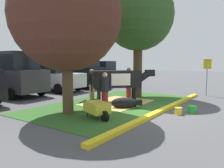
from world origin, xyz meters
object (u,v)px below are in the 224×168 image
at_px(cow_holstein, 119,79).
at_px(person_visitor_near, 92,83).
at_px(calf_lying, 125,103).
at_px(parking_sign, 207,70).
at_px(suv_black, 77,71).
at_px(shade_tree_left, 66,16).
at_px(person_visitor_far, 129,82).
at_px(suv_dark_grey, 10,74).
at_px(sedan_blue, 101,73).
at_px(hatchback_white, 53,76).
at_px(person_handler, 105,91).
at_px(bucket_yellow, 178,111).
at_px(wheelbarrow, 97,108).
at_px(shade_tree_right, 138,16).
at_px(bucket_green, 192,109).

relative_size(cow_holstein, person_visitor_near, 1.62).
bearing_deg(cow_holstein, calf_lying, -137.22).
height_order(person_visitor_near, parking_sign, parking_sign).
xyz_separation_m(parking_sign, suv_black, (-1.08, 9.25, -0.22)).
distance_m(shade_tree_left, parking_sign, 8.70).
bearing_deg(person_visitor_far, suv_dark_grey, 117.35).
relative_size(calf_lying, sedan_blue, 0.28).
bearing_deg(hatchback_white, shade_tree_left, -125.77).
relative_size(shade_tree_left, person_handler, 3.62).
bearing_deg(person_handler, sedan_blue, 38.55).
bearing_deg(person_visitor_far, bucket_yellow, -122.59).
height_order(person_visitor_near, sedan_blue, sedan_blue).
bearing_deg(calf_lying, hatchback_white, 73.27).
relative_size(person_visitor_near, hatchback_white, 0.35).
bearing_deg(wheelbarrow, calf_lying, 2.07).
bearing_deg(calf_lying, parking_sign, -19.20).
relative_size(bucket_yellow, sedan_blue, 0.06).
bearing_deg(sedan_blue, person_visitor_near, -145.58).
xyz_separation_m(shade_tree_right, sedan_blue, (4.39, 5.99, -3.45)).
height_order(person_visitor_far, wheelbarrow, person_visitor_far).
height_order(shade_tree_right, hatchback_white, shade_tree_right).
height_order(parking_sign, suv_black, suv_black).
height_order(shade_tree_left, bucket_yellow, shade_tree_left).
bearing_deg(parking_sign, hatchback_white, 112.18).
distance_m(cow_holstein, person_visitor_near, 1.54).
height_order(shade_tree_right, sedan_blue, shade_tree_right).
height_order(wheelbarrow, sedan_blue, sedan_blue).
distance_m(shade_tree_left, suv_black, 9.25).
height_order(parking_sign, sedan_blue, parking_sign).
bearing_deg(bucket_yellow, shade_tree_right, 48.67).
relative_size(person_handler, parking_sign, 0.74).
distance_m(calf_lying, person_visitor_near, 2.77).
relative_size(shade_tree_right, bucket_yellow, 22.55).
height_order(calf_lying, bucket_yellow, calf_lying).
distance_m(person_handler, bucket_green, 3.44).
distance_m(shade_tree_left, bucket_yellow, 5.39).
distance_m(parking_sign, sedan_blue, 9.26).
relative_size(parking_sign, suv_dark_grey, 0.45).
distance_m(bucket_yellow, sedan_blue, 11.78).
distance_m(shade_tree_right, person_visitor_near, 4.46).
distance_m(calf_lying, person_handler, 1.13).
height_order(cow_holstein, suv_black, suv_black).
height_order(shade_tree_left, wheelbarrow, shade_tree_left).
bearing_deg(hatchback_white, bucket_yellow, -101.50).
distance_m(shade_tree_right, bucket_yellow, 6.11).
distance_m(person_handler, bucket_yellow, 2.89).
xyz_separation_m(shade_tree_right, cow_holstein, (-1.96, -0.03, -3.32)).
height_order(shade_tree_left, suv_black, shade_tree_left).
bearing_deg(bucket_yellow, person_handler, 113.44).
height_order(person_visitor_near, bucket_green, person_visitor_near).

